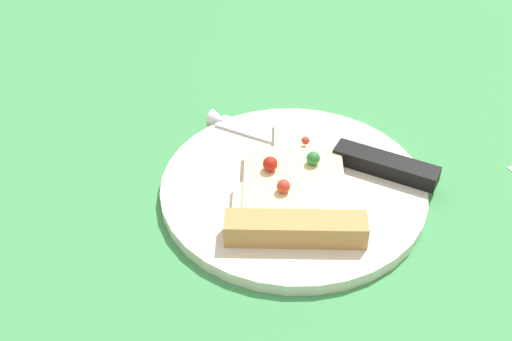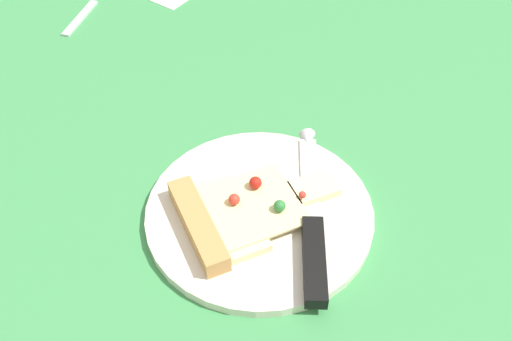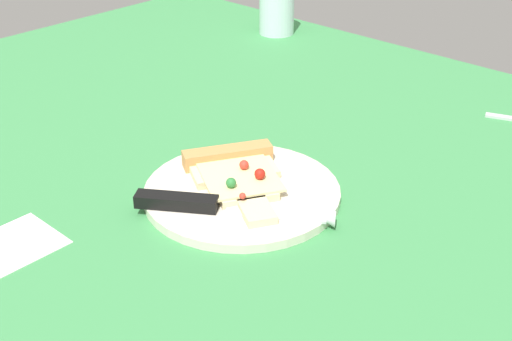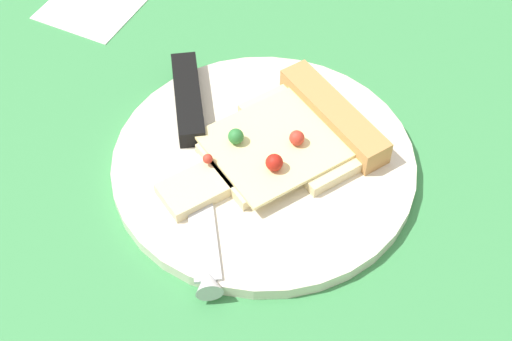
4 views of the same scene
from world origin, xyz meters
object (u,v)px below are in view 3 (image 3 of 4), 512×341
object	(u,v)px
plate	(242,192)
knife	(214,206)
drinking_glass	(277,8)
pizza_slice	(237,173)

from	to	relation	value
plate	knife	distance (cm)	6.20
knife	drinking_glass	world-z (taller)	drinking_glass
plate	pizza_slice	size ratio (longest dim) A/B	1.31
knife	drinking_glass	bearing A→B (deg)	-178.75
pizza_slice	knife	xyz separation A→B (cm)	(3.33, -7.30, -0.20)
drinking_glass	plate	bearing A→B (deg)	-52.49
plate	drinking_glass	xyz separation A→B (cm)	(-40.84, 53.21, 4.86)
plate	drinking_glass	bearing A→B (deg)	127.51
plate	knife	size ratio (longest dim) A/B	1.18
pizza_slice	knife	size ratio (longest dim) A/B	0.90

